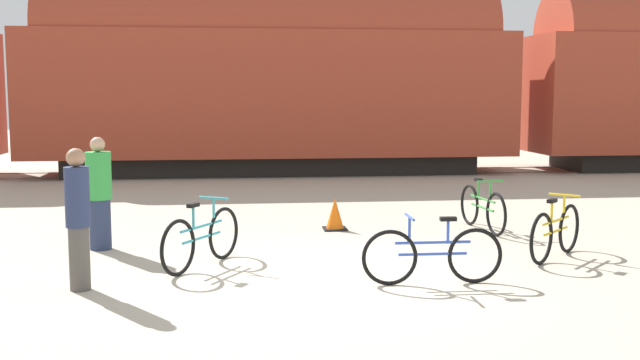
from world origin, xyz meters
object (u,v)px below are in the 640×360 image
object	(u,v)px
bicycle_blue	(433,255)
bicycle_yellow	(556,232)
bicycle_green	(482,208)
traffic_cone	(335,215)
person_in_navy	(78,218)
person_in_green	(99,194)
bicycle_teal	(202,239)
freight_train	(272,74)

from	to	relation	value
bicycle_blue	bicycle_yellow	bearing A→B (deg)	29.78
bicycle_green	bicycle_blue	xyz separation A→B (m)	(-1.80, -3.45, -0.01)
bicycle_blue	traffic_cone	size ratio (longest dim) A/B	3.20
traffic_cone	bicycle_green	bearing A→B (deg)	-7.89
bicycle_blue	person_in_navy	bearing A→B (deg)	177.06
bicycle_yellow	person_in_navy	bearing A→B (deg)	-171.15
person_in_green	person_in_navy	world-z (taller)	person_in_navy
bicycle_teal	bicycle_blue	size ratio (longest dim) A/B	0.91
bicycle_teal	person_in_green	xyz separation A→B (m)	(-1.57, 1.34, 0.45)
bicycle_yellow	person_in_green	bearing A→B (deg)	168.08
freight_train	person_in_green	distance (m)	11.04
freight_train	bicycle_blue	xyz separation A→B (m)	(1.31, -12.98, -2.51)
bicycle_teal	bicycle_green	bearing A→B (deg)	25.39
bicycle_green	bicycle_yellow	world-z (taller)	same
bicycle_green	bicycle_blue	world-z (taller)	bicycle_green
bicycle_blue	person_in_green	world-z (taller)	person_in_green
bicycle_teal	freight_train	bearing A→B (deg)	82.55
bicycle_yellow	traffic_cone	bearing A→B (deg)	137.39
person_in_green	person_in_navy	bearing A→B (deg)	70.95
bicycle_blue	traffic_cone	world-z (taller)	bicycle_blue
bicycle_teal	bicycle_blue	xyz separation A→B (m)	(2.85, -1.24, -0.02)
freight_train	bicycle_green	world-z (taller)	freight_train
freight_train	bicycle_teal	distance (m)	12.09
bicycle_green	person_in_green	xyz separation A→B (m)	(-6.21, -0.86, 0.46)
freight_train	bicycle_teal	bearing A→B (deg)	-97.45
bicycle_yellow	person_in_green	world-z (taller)	person_in_green
bicycle_green	freight_train	bearing A→B (deg)	108.06
bicycle_green	person_in_green	world-z (taller)	person_in_green
freight_train	bicycle_teal	size ratio (longest dim) A/B	27.10
person_in_green	bicycle_green	bearing A→B (deg)	164.79
bicycle_yellow	bicycle_blue	distance (m)	2.43
bicycle_blue	person_in_green	xyz separation A→B (m)	(-4.41, 2.59, 0.47)
freight_train	bicycle_yellow	xyz separation A→B (m)	(3.42, -11.77, -2.50)
freight_train	bicycle_yellow	bearing A→B (deg)	-73.78
bicycle_blue	person_in_green	bearing A→B (deg)	149.64
bicycle_yellow	person_in_navy	distance (m)	6.45
bicycle_green	bicycle_teal	xyz separation A→B (m)	(-4.64, -2.20, 0.01)
bicycle_green	bicycle_teal	distance (m)	5.14
bicycle_green	person_in_navy	xyz separation A→B (m)	(-6.04, -3.23, 0.49)
bicycle_green	bicycle_blue	distance (m)	3.89
bicycle_teal	traffic_cone	bearing A→B (deg)	49.86
person_in_green	bicycle_teal	bearing A→B (deg)	116.31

